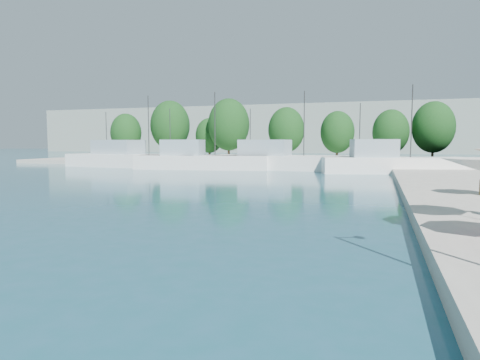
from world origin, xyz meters
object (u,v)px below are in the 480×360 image
(trawler_01, at_px, (133,160))
(trawler_03, at_px, (284,161))
(trawler_02, at_px, (199,161))
(trawler_04, at_px, (392,164))

(trawler_01, bearing_deg, trawler_03, 8.85)
(trawler_02, height_order, trawler_03, same)
(trawler_02, bearing_deg, trawler_03, 5.38)
(trawler_02, bearing_deg, trawler_01, 161.91)
(trawler_04, bearing_deg, trawler_01, 163.51)
(trawler_01, bearing_deg, trawler_04, 3.45)
(trawler_01, distance_m, trawler_02, 10.89)
(trawler_03, bearing_deg, trawler_04, -8.74)
(trawler_01, relative_size, trawler_02, 1.25)
(trawler_02, xyz_separation_m, trawler_03, (10.56, 2.65, -0.00))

